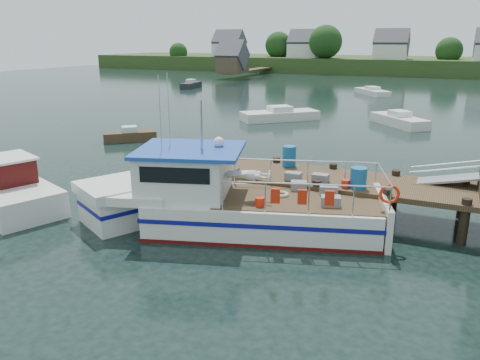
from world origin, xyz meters
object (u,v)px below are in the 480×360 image
at_px(work_boat, 0,186).
at_px(moored_e, 191,85).
at_px(lobster_boat, 224,202).
at_px(dock, 454,168).
at_px(moored_d, 372,92).
at_px(moored_b, 399,120).
at_px(moored_a, 280,115).
at_px(moored_rowboat, 130,136).

height_order(work_boat, moored_e, work_boat).
height_order(lobster_boat, moored_e, lobster_boat).
relative_size(dock, moored_e, 3.72).
distance_m(work_boat, moored_d, 47.16).
xyz_separation_m(lobster_boat, moored_d, (-1.83, 45.26, -0.63)).
distance_m(moored_b, moored_d, 21.66).
xyz_separation_m(moored_a, moored_d, (4.10, 22.36, -0.08)).
bearing_deg(moored_e, dock, -66.07).
bearing_deg(moored_a, moored_e, 111.80).
relative_size(work_boat, moored_d, 1.39).
distance_m(lobster_boat, moored_a, 23.66).
bearing_deg(moored_d, moored_a, -107.11).
height_order(dock, lobster_boat, lobster_boat).
xyz_separation_m(dock, lobster_boat, (-7.34, -3.28, -1.25)).
xyz_separation_m(moored_a, moored_b, (9.41, 1.36, -0.00)).
distance_m(moored_rowboat, moored_e, 34.99).
distance_m(moored_a, moored_b, 9.51).
distance_m(dock, lobster_boat, 8.13).
bearing_deg(lobster_boat, work_boat, 170.25).
relative_size(lobster_boat, moored_d, 1.95).
xyz_separation_m(moored_rowboat, moored_e, (-13.70, 32.20, 0.08)).
relative_size(work_boat, moored_rowboat, 2.43).
relative_size(lobster_boat, moored_rowboat, 3.40).
distance_m(lobster_boat, work_boat, 9.89).
distance_m(moored_rowboat, moored_b, 20.67).
xyz_separation_m(work_boat, moored_rowboat, (-2.51, 12.16, -0.32)).
distance_m(dock, moored_a, 23.75).
bearing_deg(moored_rowboat, moored_e, 101.25).
relative_size(lobster_boat, work_boat, 1.40).
xyz_separation_m(lobster_boat, moored_a, (-5.93, 22.89, -0.55)).
relative_size(moored_a, moored_b, 1.20).
bearing_deg(lobster_boat, moored_a, 87.63).
bearing_deg(moored_a, moored_b, -14.74).
bearing_deg(moored_e, work_boat, -85.92).
bearing_deg(lobster_boat, moored_d, 75.43).
xyz_separation_m(lobster_boat, moored_rowboat, (-12.31, 10.93, -0.62)).
xyz_separation_m(moored_rowboat, moored_b, (15.80, 13.32, 0.07)).
bearing_deg(work_boat, dock, 36.58).
relative_size(dock, moored_rowboat, 5.00).
bearing_deg(dock, lobster_boat, -155.95).
distance_m(work_boat, moored_e, 47.23).
xyz_separation_m(dock, moored_d, (-9.16, 41.98, -1.88)).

